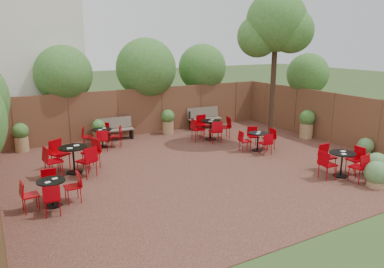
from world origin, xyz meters
TOP-DOWN VIEW (x-y plane):
  - ground at (0.00, 0.00)m, footprint 80.00×80.00m
  - courtyard_paving at (0.00, 0.00)m, footprint 12.00×10.00m
  - fence_back at (0.00, 5.00)m, footprint 12.00×0.08m
  - fence_right at (6.00, 0.00)m, footprint 0.08×10.00m
  - neighbour_building at (-4.50, 8.00)m, footprint 5.00×4.00m
  - overhang_foliage at (-1.79, 3.17)m, footprint 15.31×10.54m
  - courtyard_tree at (3.83, 1.11)m, footprint 2.50×2.40m
  - park_bench_left at (-1.36, 4.62)m, footprint 1.50×0.56m
  - park_bench_right at (2.91, 4.63)m, footprint 1.59×0.66m
  - bistro_tables at (-0.51, 0.94)m, footprint 9.34×8.15m
  - planters at (0.55, 3.34)m, footprint 11.13×4.35m
  - low_shrubs at (4.14, -3.21)m, footprint 3.00×2.70m

SIDE VIEW (x-z plane):
  - ground at x=0.00m, z-range 0.00..0.00m
  - courtyard_paving at x=0.00m, z-range 0.00..0.02m
  - low_shrubs at x=4.14m, z-range -0.01..0.72m
  - bistro_tables at x=-0.51m, z-range -0.02..0.94m
  - park_bench_left at x=-1.36m, z-range 0.03..0.94m
  - park_bench_right at x=2.91m, z-range 0.03..0.99m
  - planters at x=0.55m, z-range 0.02..1.19m
  - fence_back at x=0.00m, z-range 0.00..2.00m
  - fence_right at x=6.00m, z-range 0.00..2.00m
  - overhang_foliage at x=-1.79m, z-range 1.37..4.00m
  - neighbour_building at x=-4.50m, z-range 0.00..8.00m
  - courtyard_tree at x=3.83m, z-range 1.58..7.34m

